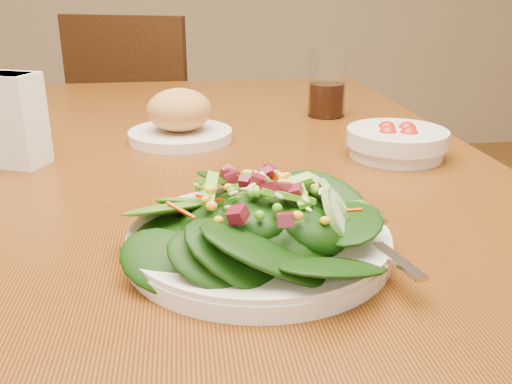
# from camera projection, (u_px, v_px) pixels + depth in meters

# --- Properties ---
(dining_table) EXTENTS (0.90, 1.40, 0.75)m
(dining_table) POSITION_uv_depth(u_px,v_px,m) (204.00, 216.00, 0.93)
(dining_table) COLOR brown
(dining_table) RESTS_ON ground_plane
(chair_far) EXTENTS (0.54, 0.54, 0.91)m
(chair_far) POSITION_uv_depth(u_px,v_px,m) (147.00, 142.00, 1.96)
(chair_far) COLOR #3A1D0D
(chair_far) RESTS_ON ground_plane
(salad_plate) EXTENTS (0.27, 0.27, 0.08)m
(salad_plate) POSITION_uv_depth(u_px,v_px,m) (268.00, 225.00, 0.58)
(salad_plate) COLOR silver
(salad_plate) RESTS_ON dining_table
(bread_plate) EXTENTS (0.18, 0.18, 0.09)m
(bread_plate) POSITION_uv_depth(u_px,v_px,m) (180.00, 120.00, 0.97)
(bread_plate) COLOR silver
(bread_plate) RESTS_ON dining_table
(tomato_bowl) EXTENTS (0.16, 0.16, 0.05)m
(tomato_bowl) POSITION_uv_depth(u_px,v_px,m) (397.00, 142.00, 0.89)
(tomato_bowl) COLOR silver
(tomato_bowl) RESTS_ON dining_table
(drinking_glass) EXTENTS (0.08, 0.08, 0.13)m
(drinking_glass) POSITION_uv_depth(u_px,v_px,m) (327.00, 88.00, 1.14)
(drinking_glass) COLOR silver
(drinking_glass) RESTS_ON dining_table
(napkin_holder) EXTENTS (0.12, 0.09, 0.14)m
(napkin_holder) POSITION_uv_depth(u_px,v_px,m) (6.00, 117.00, 0.84)
(napkin_holder) COLOR white
(napkin_holder) RESTS_ON dining_table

